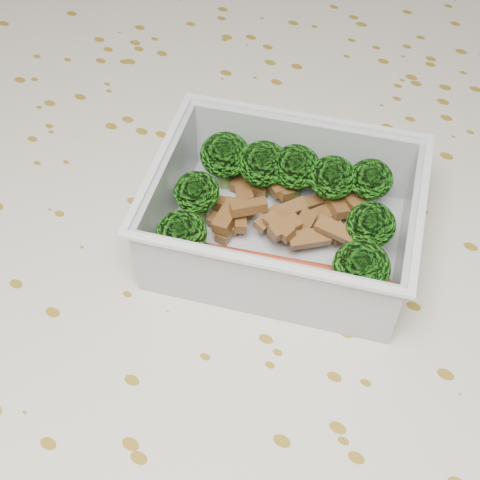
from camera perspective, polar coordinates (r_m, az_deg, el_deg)
The scene contains 6 objects.
dining_table at distance 0.49m, azimuth -0.65°, elevation -8.69°, with size 1.40×0.90×0.75m.
tablecloth at distance 0.44m, azimuth -0.70°, elevation -5.38°, with size 1.46×0.96×0.19m.
lunch_container at distance 0.41m, azimuth 3.68°, elevation 1.46°, with size 0.19×0.16×0.06m.
broccoli_florets at distance 0.41m, azimuth 4.03°, elevation 3.82°, with size 0.15×0.12×0.04m.
meat_pile at distance 0.42m, azimuth 3.73°, elevation 2.34°, with size 0.10×0.08×0.03m.
sausage at distance 0.39m, azimuth 3.05°, elevation -2.78°, with size 0.13×0.06×0.02m.
Camera 1 is at (0.13, -0.21, 1.09)m, focal length 50.00 mm.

